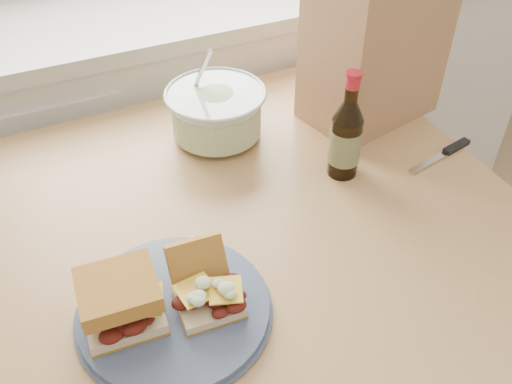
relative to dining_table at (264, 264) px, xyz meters
name	(u,v)px	position (x,y,z in m)	size (l,w,h in m)	color
cabinet_run	(181,126)	(0.09, 0.85, -0.23)	(2.50, 0.64, 0.94)	silver
dining_table	(264,264)	(0.00, 0.00, 0.00)	(1.00, 1.00, 0.82)	tan
plate	(174,310)	(-0.22, -0.13, 0.13)	(0.30, 0.30, 0.02)	#414E69
sandwich_left	(121,301)	(-0.30, -0.12, 0.18)	(0.12, 0.11, 0.09)	beige
sandwich_right	(205,285)	(-0.17, -0.14, 0.17)	(0.10, 0.14, 0.08)	beige
coleslaw_bowl	(216,115)	(0.02, 0.29, 0.18)	(0.22, 0.22, 0.22)	silver
beer_bottle	(346,138)	(0.21, 0.07, 0.21)	(0.06, 0.06, 0.23)	black
knife	(449,150)	(0.45, 0.03, 0.13)	(0.18, 0.05, 0.01)	silver
paper_bag	(376,39)	(0.38, 0.24, 0.31)	(0.29, 0.19, 0.37)	#A87D51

